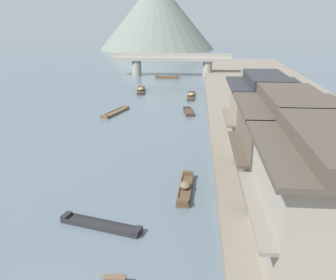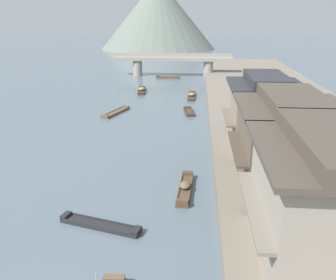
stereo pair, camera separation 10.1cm
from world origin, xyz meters
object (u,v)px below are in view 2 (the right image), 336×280
Objects in this scene: boat_moored_second at (100,225)px; house_waterfront_second at (290,143)px; boat_midriver_upstream at (168,77)px; house_waterfront_tall at (264,113)px; boat_moored_third at (189,112)px; stone_bridge at (173,62)px; boat_upstream_distant at (185,188)px; boat_moored_far at (116,112)px; boat_moored_nearest at (142,90)px; boat_midriver_drifting at (192,96)px; house_waterfront_nearest at (323,201)px.

boat_moored_second is 12.55m from house_waterfront_second.
boat_midriver_upstream is 41.16m from house_waterfront_tall.
boat_moored_third is 28.52m from stone_bridge.
house_waterfront_tall is at bearing 48.47° from boat_upstream_distant.
boat_moored_far is 26.12m from house_waterfront_second.
stone_bridge is at bearing 89.62° from boat_moored_second.
house_waterfront_second is (11.57, -46.78, 3.68)m from boat_midriver_upstream.
boat_upstream_distant reaches higher than boat_moored_second.
boat_moored_second is 0.68× the size of house_waterfront_second.
boat_moored_nearest reaches higher than boat_midriver_drifting.
boat_midriver_upstream is at bearing 105.80° from house_waterfront_tall.
boat_moored_third is 22.83m from house_waterfront_second.
house_waterfront_second is (0.29, 7.42, 0.00)m from house_waterfront_nearest.
house_waterfront_tall is (6.26, -23.13, 3.64)m from boat_midriver_drifting.
boat_midriver_drifting is at bearing 82.61° from boat_moored_second.
boat_moored_second is 25.25m from boat_moored_far.
house_waterfront_tall is (6.42, -14.13, 3.73)m from boat_moored_third.
boat_midriver_upstream is at bearing 103.89° from house_waterfront_second.
boat_moored_far is 22.08m from boat_upstream_distant.
house_waterfront_second is at bearing -86.85° from house_waterfront_tall.
boat_moored_nearest is at bearing 103.64° from boat_upstream_distant.
boat_moored_nearest is 1.15× the size of boat_midriver_upstream.
boat_midriver_upstream is at bearing -105.12° from stone_bridge.
boat_moored_nearest is 34.12m from boat_upstream_distant.
boat_moored_nearest is at bearing 118.32° from house_waterfront_tall.
house_waterfront_nearest is (6.53, -28.89, 3.72)m from boat_moored_third.
house_waterfront_nearest reaches higher than boat_midriver_drifting.
boat_moored_nearest is at bearing 113.42° from house_waterfront_second.
house_waterfront_nearest is 14.76m from house_waterfront_tall.
boat_moored_nearest is at bearing 95.09° from boat_moored_second.
stone_bridge is at bearing 102.30° from house_waterfront_second.
boat_moored_third is at bearing -81.92° from stone_bridge.
house_waterfront_nearest is (10.89, -3.08, 3.73)m from boat_moored_second.
boat_moored_third is 0.83× the size of boat_upstream_distant.
house_waterfront_nearest reaches higher than stone_bridge.
boat_moored_second is 11.91m from house_waterfront_nearest.
house_waterfront_second is 50.76m from stone_bridge.
house_waterfront_second is (15.77, -20.49, 3.73)m from boat_moored_far.
boat_moored_second is 16.32m from house_waterfront_tall.
boat_midriver_upstream is 46.62m from boat_upstream_distant.
boat_moored_far reaches higher than boat_moored_second.
boat_moored_nearest is 13.52m from boat_midriver_upstream.
boat_midriver_drifting is 0.84× the size of house_waterfront_tall.
house_waterfront_second is (14.55, -33.59, 3.59)m from boat_moored_nearest.
boat_midriver_drifting is at bearing -77.75° from stone_bridge.
boat_moored_far is at bearing -99.68° from stone_bridge.
house_waterfront_nearest is at bearing -60.97° from boat_moored_far.
house_waterfront_second reaches higher than boat_moored_second.
boat_moored_nearest is at bearing -102.75° from boat_midriver_upstream.
boat_midriver_upstream is 0.56× the size of house_waterfront_nearest.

